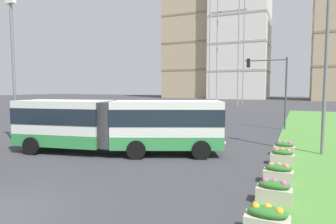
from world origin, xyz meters
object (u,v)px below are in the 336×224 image
at_px(flower_planter_0, 267,220).
at_px(flower_planter_2, 278,173).
at_px(streetlight_median, 326,64).
at_px(flower_planter_4, 284,148).
at_px(apartment_tower_west, 193,33).
at_px(flower_planter_3, 282,156).
at_px(articulated_bus, 118,124).
at_px(flower_planter_1, 274,191).
at_px(streetlight_left, 13,67).
at_px(apartment_tower_westcentre, 241,20).
at_px(traffic_light_far_right, 273,81).

distance_m(flower_planter_0, flower_planter_2, 4.42).
height_order(flower_planter_2, streetlight_median, streetlight_median).
xyz_separation_m(flower_planter_2, streetlight_median, (1.90, 5.97, 4.58)).
height_order(flower_planter_4, apartment_tower_west, apartment_tower_west).
xyz_separation_m(flower_planter_3, apartment_tower_west, (-37.47, 92.57, 24.39)).
xyz_separation_m(articulated_bus, apartment_tower_west, (-28.72, 93.67, 23.16)).
bearing_deg(flower_planter_3, apartment_tower_west, 112.04).
xyz_separation_m(flower_planter_1, apartment_tower_west, (-37.47, 97.77, 24.39)).
xyz_separation_m(streetlight_left, apartment_tower_westcentre, (-2.64, 91.58, 22.25)).
bearing_deg(streetlight_median, flower_planter_4, -156.03).
xyz_separation_m(flower_planter_0, flower_planter_1, (0.00, 2.25, 0.00)).
relative_size(articulated_bus, flower_planter_2, 10.80).
relative_size(flower_planter_1, streetlight_left, 0.12).
height_order(flower_planter_0, flower_planter_1, same).
distance_m(flower_planter_0, traffic_light_far_right, 20.44).
height_order(flower_planter_2, apartment_tower_westcentre, apartment_tower_westcentre).
distance_m(flower_planter_0, streetlight_median, 11.51).
height_order(flower_planter_1, streetlight_left, streetlight_left).
height_order(articulated_bus, flower_planter_2, articulated_bus).
relative_size(traffic_light_far_right, streetlight_median, 0.70).
bearing_deg(flower_planter_2, flower_planter_1, -90.00).
distance_m(flower_planter_3, apartment_tower_west, 102.80).
xyz_separation_m(flower_planter_4, streetlight_left, (-15.97, -4.14, 4.61)).
bearing_deg(apartment_tower_westcentre, traffic_light_far_right, -77.49).
bearing_deg(apartment_tower_west, articulated_bus, -72.95).
height_order(flower_planter_4, streetlight_left, streetlight_left).
bearing_deg(flower_planter_3, apartment_tower_westcentre, 101.74).
xyz_separation_m(apartment_tower_west, apartment_tower_westcentre, (18.86, -3.03, 2.47)).
xyz_separation_m(traffic_light_far_right, streetlight_median, (3.43, -9.61, 0.65)).
bearing_deg(flower_planter_3, flower_planter_1, -90.00).
bearing_deg(flower_planter_2, flower_planter_4, 90.00).
bearing_deg(flower_planter_3, flower_planter_0, -90.00).
xyz_separation_m(flower_planter_3, flower_planter_4, (0.00, 2.10, 0.00)).
distance_m(flower_planter_3, streetlight_median, 5.76).
xyz_separation_m(articulated_bus, traffic_light_far_right, (7.22, 13.65, 2.70)).
bearing_deg(flower_planter_3, flower_planter_2, -90.00).
relative_size(articulated_bus, streetlight_median, 1.30).
relative_size(traffic_light_far_right, apartment_tower_west, 0.13).
distance_m(streetlight_left, streetlight_median, 18.55).
height_order(flower_planter_3, apartment_tower_westcentre, apartment_tower_westcentre).
xyz_separation_m(flower_planter_2, apartment_tower_westcentre, (-18.61, 92.57, 26.86)).
bearing_deg(apartment_tower_westcentre, flower_planter_1, -78.89).
height_order(articulated_bus, flower_planter_3, articulated_bus).
relative_size(articulated_bus, apartment_tower_westcentre, 0.22).
bearing_deg(flower_planter_0, flower_planter_1, 90.00).
bearing_deg(apartment_tower_west, flower_planter_1, -69.03).
bearing_deg(streetlight_left, flower_planter_0, -18.69).
distance_m(flower_planter_1, traffic_light_far_right, 18.24).
bearing_deg(flower_planter_4, apartment_tower_west, 112.50).
relative_size(articulated_bus, flower_planter_1, 10.80).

